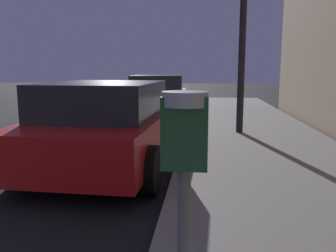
{
  "coord_description": "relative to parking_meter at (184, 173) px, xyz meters",
  "views": [
    {
      "loc": [
        4.44,
        -0.51,
        1.64
      ],
      "look_at": [
        4.06,
        3.1,
        1.04
      ],
      "focal_mm": 37.1,
      "sensor_mm": 36.0,
      "label": 1
    }
  ],
  "objects": [
    {
      "name": "parking_meter",
      "position": [
        0.0,
        0.0,
        0.0
      ],
      "size": [
        0.19,
        0.19,
        1.4
      ],
      "color": "#59595B",
      "rests_on": "sidewalk"
    },
    {
      "name": "car_silver",
      "position": [
        -1.51,
        10.41,
        -0.51
      ],
      "size": [
        2.29,
        4.54,
        1.43
      ],
      "color": "#B7B7BF",
      "rests_on": "ground"
    },
    {
      "name": "car_red",
      "position": [
        -1.51,
        4.18,
        -0.49
      ],
      "size": [
        2.25,
        4.14,
        1.43
      ],
      "color": "maroon",
      "rests_on": "ground"
    }
  ]
}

